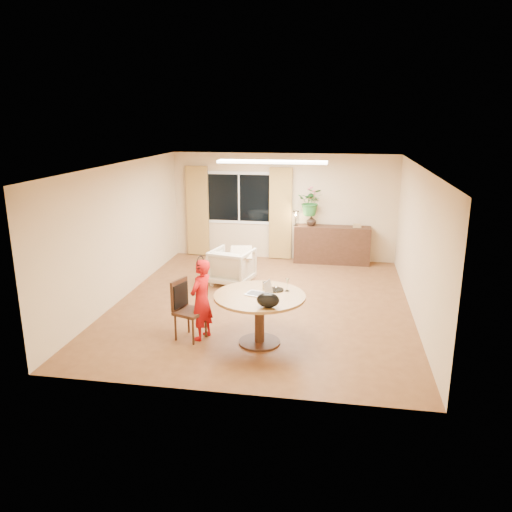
{
  "coord_description": "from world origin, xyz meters",
  "views": [
    {
      "loc": [
        1.37,
        -8.82,
        3.42
      ],
      "look_at": [
        -0.09,
        -0.2,
        0.99
      ],
      "focal_mm": 35.0,
      "sensor_mm": 36.0,
      "label": 1
    }
  ],
  "objects": [
    {
      "name": "wall_right",
      "position": [
        2.75,
        0.0,
        1.3
      ],
      "size": [
        0.0,
        6.5,
        6.5
      ],
      "primitive_type": "plane",
      "rotation": [
        1.57,
        0.0,
        -1.57
      ],
      "color": "beige",
      "rests_on": "floor"
    },
    {
      "name": "window",
      "position": [
        -1.1,
        3.23,
        1.5
      ],
      "size": [
        1.7,
        0.03,
        1.3
      ],
      "color": "white",
      "rests_on": "wall_back"
    },
    {
      "name": "ceiling",
      "position": [
        0.0,
        0.0,
        2.6
      ],
      "size": [
        6.5,
        6.5,
        0.0
      ],
      "primitive_type": "plane",
      "rotation": [
        3.14,
        0.0,
        0.0
      ],
      "color": "white",
      "rests_on": "wall_back"
    },
    {
      "name": "ceiling_panel",
      "position": [
        0.0,
        1.2,
        2.57
      ],
      "size": [
        2.2,
        0.35,
        0.05
      ],
      "primitive_type": "cube",
      "color": "white",
      "rests_on": "ceiling"
    },
    {
      "name": "tumbler",
      "position": [
        0.27,
        -1.45,
        0.86
      ],
      "size": [
        0.1,
        0.1,
        0.12
      ],
      "primitive_type": null,
      "rotation": [
        0.0,
        0.0,
        0.19
      ],
      "color": "white",
      "rests_on": "dining_table"
    },
    {
      "name": "curtain_right",
      "position": [
        -0.05,
        3.15,
        1.15
      ],
      "size": [
        0.55,
        0.08,
        2.25
      ],
      "primitive_type": "cube",
      "color": "brown",
      "rests_on": "wall_back"
    },
    {
      "name": "throw",
      "position": [
        -0.62,
        1.07,
        0.77
      ],
      "size": [
        0.54,
        0.62,
        0.03
      ],
      "primitive_type": null,
      "rotation": [
        0.0,
        0.0,
        0.18
      ],
      "color": "beige",
      "rests_on": "armchair"
    },
    {
      "name": "wall_back",
      "position": [
        0.0,
        3.25,
        1.3
      ],
      "size": [
        5.5,
        0.0,
        5.5
      ],
      "primitive_type": "plane",
      "rotation": [
        1.57,
        0.0,
        0.0
      ],
      "color": "beige",
      "rests_on": "floor"
    },
    {
      "name": "pot_lid",
      "position": [
        0.45,
        -1.48,
        0.82
      ],
      "size": [
        0.3,
        0.3,
        0.04
      ],
      "primitive_type": null,
      "rotation": [
        0.0,
        0.0,
        0.3
      ],
      "color": "white",
      "rests_on": "dining_table"
    },
    {
      "name": "sideboard",
      "position": [
        1.23,
        3.01,
        0.45
      ],
      "size": [
        1.81,
        0.44,
        0.91
      ],
      "primitive_type": "cube",
      "color": "black",
      "rests_on": "floor"
    },
    {
      "name": "child",
      "position": [
        -0.71,
        -1.69,
        0.65
      ],
      "size": [
        0.55,
        0.45,
        1.31
      ],
      "primitive_type": "imported",
      "rotation": [
        0.0,
        0.0,
        -1.89
      ],
      "color": "red",
      "rests_on": "floor"
    },
    {
      "name": "vase",
      "position": [
        0.72,
        3.01,
        1.03
      ],
      "size": [
        0.27,
        0.27,
        0.25
      ],
      "primitive_type": "imported",
      "rotation": [
        0.0,
        0.0,
        0.16
      ],
      "color": "black",
      "rests_on": "sideboard"
    },
    {
      "name": "wall_left",
      "position": [
        -2.75,
        0.0,
        1.3
      ],
      "size": [
        0.0,
        6.5,
        6.5
      ],
      "primitive_type": "plane",
      "rotation": [
        1.57,
        0.0,
        1.57
      ],
      "color": "beige",
      "rests_on": "floor"
    },
    {
      "name": "laptop",
      "position": [
        0.2,
        -1.72,
        0.93
      ],
      "size": [
        0.42,
        0.34,
        0.25
      ],
      "primitive_type": null,
      "rotation": [
        0.0,
        0.0,
        -0.27
      ],
      "color": "#B7B7BC",
      "rests_on": "dining_table"
    },
    {
      "name": "book_stack",
      "position": [
        1.8,
        3.01,
        0.95
      ],
      "size": [
        0.22,
        0.18,
        0.08
      ],
      "primitive_type": null,
      "rotation": [
        0.0,
        0.0,
        0.19
      ],
      "color": "olive",
      "rests_on": "sideboard"
    },
    {
      "name": "curtain_left",
      "position": [
        -2.15,
        3.15,
        1.15
      ],
      "size": [
        0.55,
        0.08,
        2.25
      ],
      "primitive_type": "cube",
      "color": "brown",
      "rests_on": "wall_back"
    },
    {
      "name": "floor",
      "position": [
        0.0,
        0.0,
        0.0
      ],
      "size": [
        6.5,
        6.5,
        0.0
      ],
      "primitive_type": "plane",
      "color": "brown",
      "rests_on": "ground"
    },
    {
      "name": "dining_chair",
      "position": [
        -0.89,
        -1.74,
        0.48
      ],
      "size": [
        0.58,
        0.55,
        0.97
      ],
      "primitive_type": null,
      "rotation": [
        0.0,
        0.0,
        -0.34
      ],
      "color": "black",
      "rests_on": "floor"
    },
    {
      "name": "armchair",
      "position": [
        -0.82,
        1.07,
        0.38
      ],
      "size": [
        0.97,
        0.99,
        0.76
      ],
      "primitive_type": "imported",
      "rotation": [
        0.0,
        0.0,
        2.92
      ],
      "color": "#BDAB96",
      "rests_on": "floor"
    },
    {
      "name": "bouquet",
      "position": [
        0.7,
        3.01,
        1.48
      ],
      "size": [
        0.62,
        0.55,
        0.66
      ],
      "primitive_type": "imported",
      "rotation": [
        0.0,
        0.0,
        -0.06
      ],
      "color": "#2B6A28",
      "rests_on": "vase"
    },
    {
      "name": "wine_glass",
      "position": [
        0.62,
        -1.48,
        0.91
      ],
      "size": [
        0.09,
        0.09,
        0.21
      ],
      "primitive_type": null,
      "rotation": [
        0.0,
        0.0,
        -0.26
      ],
      "color": "white",
      "rests_on": "dining_table"
    },
    {
      "name": "desk_lamp",
      "position": [
        0.35,
        2.96,
        1.09
      ],
      "size": [
        0.16,
        0.16,
        0.37
      ],
      "primitive_type": null,
      "rotation": [
        0.0,
        0.0,
        -0.07
      ],
      "color": "black",
      "rests_on": "sideboard"
    },
    {
      "name": "dining_table",
      "position": [
        0.22,
        -1.72,
        0.63
      ],
      "size": [
        1.41,
        1.41,
        0.8
      ],
      "color": "brown",
      "rests_on": "floor"
    },
    {
      "name": "handbag",
      "position": [
        0.43,
        -2.22,
        0.91
      ],
      "size": [
        0.37,
        0.28,
        0.22
      ],
      "primitive_type": null,
      "rotation": [
        0.0,
        0.0,
        0.3
      ],
      "color": "black",
      "rests_on": "dining_table"
    }
  ]
}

